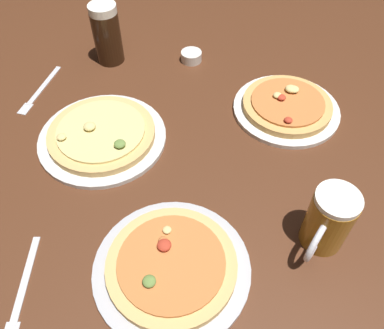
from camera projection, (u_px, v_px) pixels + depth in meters
ground_plane at (192, 174)px, 0.94m from camera, size 2.40×2.40×0.03m
pizza_plate_near at (172, 266)px, 0.75m from camera, size 0.30×0.30×0.05m
pizza_plate_far at (287, 106)px, 1.05m from camera, size 0.28×0.28×0.05m
pizza_plate_side at (102, 135)px, 0.98m from camera, size 0.32×0.32×0.05m
beer_mug_dark at (107, 33)px, 1.15m from camera, size 0.08×0.14×0.18m
beer_mug_amber at (328, 221)px, 0.75m from camera, size 0.12×0.12×0.14m
ramekin_sauce at (191, 56)px, 1.19m from camera, size 0.06×0.06×0.03m
fork_left at (22, 290)px, 0.74m from camera, size 0.05×0.21×0.01m
fork_spare at (40, 90)px, 1.11m from camera, size 0.11×0.20×0.01m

